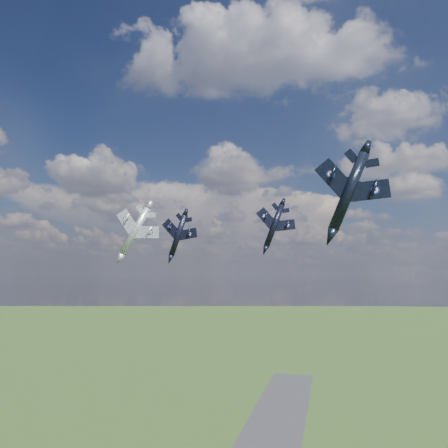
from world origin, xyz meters
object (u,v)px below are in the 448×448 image
(jet_lead_navy, at_px, (178,235))
(jet_right_navy, at_px, (349,191))
(jet_high_navy, at_px, (274,226))
(jet_left_silver, at_px, (135,231))

(jet_lead_navy, relative_size, jet_right_navy, 0.84)
(jet_right_navy, bearing_deg, jet_lead_navy, 136.92)
(jet_lead_navy, height_order, jet_high_navy, jet_high_navy)
(jet_high_navy, bearing_deg, jet_lead_navy, -147.15)
(jet_lead_navy, bearing_deg, jet_left_silver, -163.64)
(jet_lead_navy, distance_m, jet_high_navy, 29.69)
(jet_lead_navy, height_order, jet_left_silver, jet_left_silver)
(jet_left_silver, bearing_deg, jet_lead_navy, 3.74)
(jet_lead_navy, xyz_separation_m, jet_left_silver, (-9.63, -2.12, 0.92))
(jet_high_navy, bearing_deg, jet_left_silver, -156.16)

